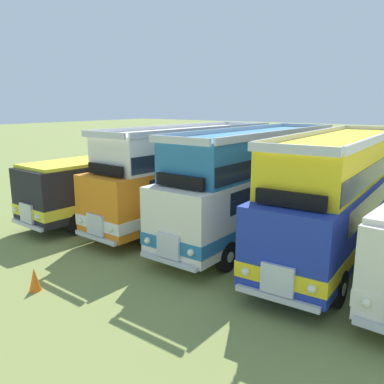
{
  "coord_description": "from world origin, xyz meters",
  "views": [
    {
      "loc": [
        7.55,
        -14.53,
        5.5
      ],
      "look_at": [
        -2.84,
        -0.38,
        1.61
      ],
      "focal_mm": 37.19,
      "sensor_mm": 36.0,
      "label": 1
    }
  ],
  "objects_px": {
    "bus_fourth_in_row": "(341,191)",
    "cone_near_end": "(35,279)",
    "bus_first_in_row": "(126,179)",
    "bus_second_in_row": "(191,172)",
    "bus_third_in_row": "(257,180)"
  },
  "relations": [
    {
      "from": "bus_third_in_row",
      "to": "bus_fourth_in_row",
      "type": "distance_m",
      "value": 3.53
    },
    {
      "from": "bus_second_in_row",
      "to": "bus_third_in_row",
      "type": "bearing_deg",
      "value": -0.62
    },
    {
      "from": "bus_third_in_row",
      "to": "bus_second_in_row",
      "type": "bearing_deg",
      "value": 179.38
    },
    {
      "from": "bus_third_in_row",
      "to": "bus_fourth_in_row",
      "type": "bearing_deg",
      "value": -3.58
    },
    {
      "from": "bus_first_in_row",
      "to": "bus_third_in_row",
      "type": "xyz_separation_m",
      "value": [
        7.05,
        0.78,
        0.61
      ]
    },
    {
      "from": "bus_second_in_row",
      "to": "bus_fourth_in_row",
      "type": "distance_m",
      "value": 7.05
    },
    {
      "from": "bus_fourth_in_row",
      "to": "bus_first_in_row",
      "type": "bearing_deg",
      "value": -176.94
    },
    {
      "from": "bus_first_in_row",
      "to": "bus_fourth_in_row",
      "type": "xyz_separation_m",
      "value": [
        10.57,
        0.56,
        0.61
      ]
    },
    {
      "from": "bus_first_in_row",
      "to": "bus_fourth_in_row",
      "type": "bearing_deg",
      "value": 3.06
    },
    {
      "from": "cone_near_end",
      "to": "bus_first_in_row",
      "type": "bearing_deg",
      "value": 117.74
    },
    {
      "from": "bus_second_in_row",
      "to": "bus_third_in_row",
      "type": "xyz_separation_m",
      "value": [
        3.52,
        -0.04,
        0.0
      ]
    },
    {
      "from": "bus_third_in_row",
      "to": "cone_near_end",
      "type": "relative_size",
      "value": 16.17
    },
    {
      "from": "bus_first_in_row",
      "to": "bus_second_in_row",
      "type": "distance_m",
      "value": 3.67
    },
    {
      "from": "bus_third_in_row",
      "to": "cone_near_end",
      "type": "xyz_separation_m",
      "value": [
        -2.82,
        -8.84,
        -2.01
      ]
    },
    {
      "from": "bus_fourth_in_row",
      "to": "cone_near_end",
      "type": "relative_size",
      "value": 16.28
    }
  ]
}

